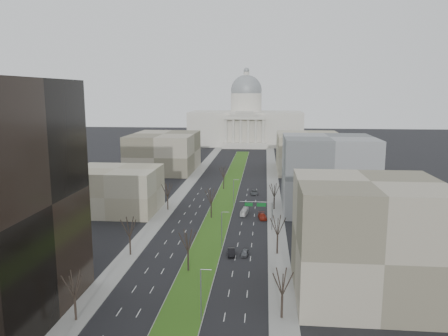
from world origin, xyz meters
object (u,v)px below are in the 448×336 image
Objects in this scene: car_grey_near at (245,253)px; car_black at (231,252)px; box_van at (244,212)px; car_grey_far at (254,192)px; car_red at (262,216)px.

car_grey_near is 0.82× the size of car_black.
car_grey_near is 0.56× the size of box_van.
car_grey_near is 62.54m from car_grey_far.
car_black is 0.69× the size of box_van.
car_black is 0.89× the size of car_grey_far.
car_grey_far is at bearing 91.53° from box_van.
car_black is (-3.19, -0.15, 0.12)m from car_grey_near.
box_van is at bearing 98.97° from car_grey_near.
box_van reaches higher than car_grey_near.
car_black is at bearing -98.62° from car_grey_far.
car_grey_far is (0.51, 62.54, 0.09)m from car_grey_near.
car_red is at bearing -89.29° from car_grey_far.
car_red is at bearing 70.67° from car_black.
car_grey_far is at bearing 95.52° from car_grey_near.
car_black is 0.86× the size of car_red.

